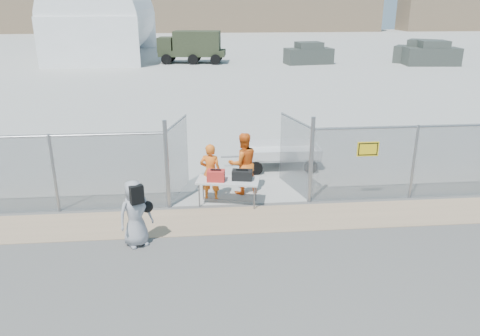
{
  "coord_description": "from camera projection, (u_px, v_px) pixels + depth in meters",
  "views": [
    {
      "loc": [
        -1.13,
        -10.12,
        5.49
      ],
      "look_at": [
        0.0,
        2.0,
        1.1
      ],
      "focal_mm": 35.0,
      "sensor_mm": 36.0,
      "label": 1
    }
  ],
  "objects": [
    {
      "name": "parked_vehicle_far",
      "position": [
        432.0,
        53.0,
        41.1
      ],
      "size": [
        4.8,
        2.5,
        2.09
      ],
      "primitive_type": null,
      "rotation": [
        0.0,
        0.0,
        -0.09
      ],
      "color": "#3C423C",
      "rests_on": "ground"
    },
    {
      "name": "chain_link_fence",
      "position": [
        240.0,
        168.0,
        12.94
      ],
      "size": [
        40.0,
        0.2,
        2.2
      ],
      "primitive_type": null,
      "color": "gray",
      "rests_on": "ground"
    },
    {
      "name": "ground",
      "position": [
        248.0,
        238.0,
        11.44
      ],
      "size": [
        160.0,
        160.0,
        0.0
      ],
      "primitive_type": "plane",
      "color": "#424242"
    },
    {
      "name": "parked_vehicle_mid",
      "position": [
        421.0,
        52.0,
        42.23
      ],
      "size": [
        4.94,
        4.3,
        2.07
      ],
      "primitive_type": null,
      "rotation": [
        0.0,
        0.0,
        -0.61
      ],
      "color": "#3C423C",
      "rests_on": "ground"
    },
    {
      "name": "security_worker_left",
      "position": [
        210.0,
        172.0,
        13.37
      ],
      "size": [
        0.69,
        0.53,
        1.68
      ],
      "primitive_type": "imported",
      "rotation": [
        0.0,
        0.0,
        2.92
      ],
      "color": "orange",
      "rests_on": "ground"
    },
    {
      "name": "black_duffel",
      "position": [
        242.0,
        175.0,
        13.06
      ],
      "size": [
        0.61,
        0.43,
        0.27
      ],
      "primitive_type": "cube",
      "rotation": [
        0.0,
        0.0,
        -0.18
      ],
      "color": "black",
      "rests_on": "folding_table"
    },
    {
      "name": "tarmac_inside",
      "position": [
        206.0,
        53.0,
        50.77
      ],
      "size": [
        160.0,
        80.0,
        0.01
      ],
      "primitive_type": "cube",
      "color": "#A7A6A0",
      "rests_on": "ground"
    },
    {
      "name": "quonset_hangar",
      "position": [
        105.0,
        15.0,
        46.66
      ],
      "size": [
        9.0,
        18.0,
        8.0
      ],
      "primitive_type": null,
      "color": "white",
      "rests_on": "ground"
    },
    {
      "name": "utility_trailer",
      "position": [
        280.0,
        155.0,
        16.18
      ],
      "size": [
        3.4,
        1.78,
        0.82
      ],
      "primitive_type": null,
      "rotation": [
        0.0,
        0.0,
        -0.01
      ],
      "color": "silver",
      "rests_on": "ground"
    },
    {
      "name": "visitor",
      "position": [
        135.0,
        213.0,
        10.86
      ],
      "size": [
        0.94,
        0.83,
        1.62
      ],
      "primitive_type": "imported",
      "rotation": [
        0.0,
        0.0,
        0.49
      ],
      "color": "#92939A",
      "rests_on": "ground"
    },
    {
      "name": "orange_bag",
      "position": [
        216.0,
        176.0,
        12.97
      ],
      "size": [
        0.53,
        0.39,
        0.3
      ],
      "primitive_type": "cube",
      "rotation": [
        0.0,
        0.0,
        -0.16
      ],
      "color": "red",
      "rests_on": "folding_table"
    },
    {
      "name": "folding_table",
      "position": [
        228.0,
        192.0,
        13.21
      ],
      "size": [
        1.85,
        1.07,
        0.74
      ],
      "primitive_type": null,
      "rotation": [
        0.0,
        0.0,
        -0.21
      ],
      "color": "silver",
      "rests_on": "ground"
    },
    {
      "name": "security_worker_right",
      "position": [
        243.0,
        163.0,
        13.81
      ],
      "size": [
        1.04,
        0.89,
        1.86
      ],
      "primitive_type": "imported",
      "rotation": [
        0.0,
        0.0,
        3.36
      ],
      "color": "orange",
      "rests_on": "ground"
    },
    {
      "name": "parked_vehicle_near",
      "position": [
        309.0,
        53.0,
        42.0
      ],
      "size": [
        4.4,
        2.46,
        1.89
      ],
      "primitive_type": null,
      "rotation": [
        0.0,
        0.0,
        0.14
      ],
      "color": "#3C423C",
      "rests_on": "ground"
    },
    {
      "name": "dirt_strip",
      "position": [
        244.0,
        220.0,
        12.37
      ],
      "size": [
        44.0,
        1.6,
        0.01
      ],
      "primitive_type": "cube",
      "color": "tan",
      "rests_on": "ground"
    },
    {
      "name": "distant_hills",
      "position": [
        228.0,
        6.0,
        83.4
      ],
      "size": [
        140.0,
        6.0,
        9.0
      ],
      "primitive_type": null,
      "color": "#7F684F",
      "rests_on": "ground"
    },
    {
      "name": "military_truck",
      "position": [
        192.0,
        47.0,
        42.45
      ],
      "size": [
        6.2,
        2.96,
        2.85
      ],
      "primitive_type": null,
      "rotation": [
        0.0,
        0.0,
        -0.13
      ],
      "color": "#2C331F",
      "rests_on": "ground"
    }
  ]
}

